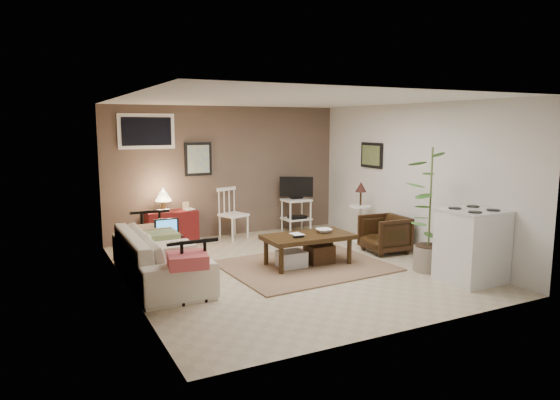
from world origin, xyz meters
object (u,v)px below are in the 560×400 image
potted_plant (430,205)px  red_console (171,224)px  spindle_chair (233,215)px  sofa (159,247)px  coffee_table (307,248)px  tv_stand (296,203)px  stove (472,245)px  side_table (360,205)px  armchair (385,232)px

potted_plant → red_console: bearing=130.9°
spindle_chair → potted_plant: potted_plant is taller
sofa → coffee_table: bearing=-98.5°
sofa → tv_stand: tv_stand is taller
coffee_table → potted_plant: bearing=-35.5°
tv_stand → potted_plant: bearing=-82.4°
spindle_chair → stove: size_ratio=0.95×
spindle_chair → tv_stand: (1.30, -0.03, 0.13)m
sofa → side_table: side_table is taller
side_table → armchair: (-0.12, -0.84, -0.33)m
coffee_table → red_console: size_ratio=1.30×
armchair → stove: 1.74m
coffee_table → stove: 2.26m
spindle_chair → side_table: bearing=-31.8°
coffee_table → side_table: side_table is taller
coffee_table → stove: bearing=-45.6°
tv_stand → armchair: 2.10m
sofa → potted_plant: potted_plant is taller
red_console → side_table: 3.35m
tv_stand → potted_plant: size_ratio=0.60×
spindle_chair → potted_plant: bearing=-61.5°
armchair → potted_plant: 1.28m
tv_stand → stove: bearing=-81.0°
red_console → side_table: size_ratio=0.94×
sofa → spindle_chair: spindle_chair is taller
sofa → stove: stove is taller
coffee_table → spindle_chair: bearing=98.4°
red_console → stove: red_console is taller
spindle_chair → coffee_table: bearing=-81.6°
coffee_table → side_table: size_ratio=1.22×
spindle_chair → armchair: 2.75m
coffee_table → red_console: 2.69m
coffee_table → side_table: 1.93m
sofa → side_table: (3.73, 0.64, 0.22)m
red_console → stove: size_ratio=1.02×
sofa → potted_plant: 3.77m
red_console → armchair: size_ratio=1.50×
spindle_chair → tv_stand: bearing=-1.2°
red_console → tv_stand: size_ratio=0.93×
potted_plant → stove: bearing=-74.1°
side_table → stove: bearing=-91.3°
coffee_table → stove: stove is taller
sofa → red_console: (0.67, 1.96, -0.10)m
sofa → armchair: (3.61, -0.19, -0.11)m
side_table → stove: 2.57m
spindle_chair → potted_plant: size_ratio=0.52×
red_console → side_table: (3.06, -1.32, 0.31)m
potted_plant → stove: (0.17, -0.61, -0.46)m
potted_plant → stove: 0.79m
coffee_table → stove: (1.58, -1.61, 0.21)m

